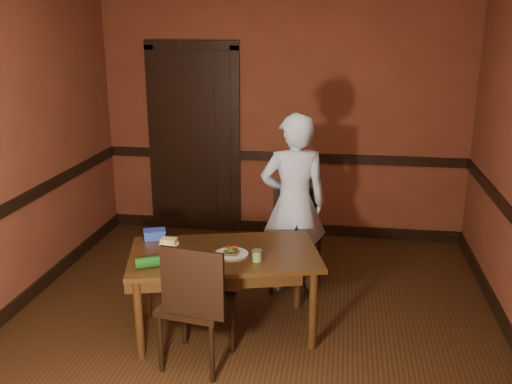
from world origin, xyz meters
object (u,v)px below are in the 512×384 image
(chair_near, at_px, (196,302))
(person, at_px, (294,204))
(sauce_jar, at_px, (257,255))
(dining_table, at_px, (225,292))
(food_tub, at_px, (155,234))
(cheese_saucer, at_px, (169,242))
(chair_far, at_px, (296,241))
(sandwich_plate, at_px, (231,253))

(chair_near, relative_size, person, 0.59)
(sauce_jar, bearing_deg, dining_table, 155.55)
(person, xyz_separation_m, food_tub, (-1.06, -0.65, -0.10))
(chair_near, relative_size, cheese_saucer, 5.95)
(chair_far, bearing_deg, sandwich_plate, -107.82)
(chair_far, relative_size, chair_near, 0.95)
(sandwich_plate, relative_size, food_tub, 1.24)
(person, relative_size, cheese_saucer, 10.11)
(food_tub, bearing_deg, dining_table, -39.17)
(chair_near, xyz_separation_m, food_tub, (-0.51, 0.64, 0.23))
(dining_table, xyz_separation_m, sauce_jar, (0.27, -0.12, 0.38))
(chair_far, height_order, sandwich_plate, chair_far)
(dining_table, height_order, sandwich_plate, sandwich_plate)
(dining_table, bearing_deg, sauce_jar, -39.53)
(person, bearing_deg, cheese_saucer, 25.56)
(chair_far, xyz_separation_m, food_tub, (-1.09, -0.66, 0.25))
(chair_far, height_order, cheese_saucer, chair_far)
(chair_far, xyz_separation_m, sandwich_plate, (-0.41, -0.90, 0.23))
(sauce_jar, bearing_deg, chair_far, 78.22)
(chair_near, bearing_deg, food_tub, -42.39)
(dining_table, bearing_deg, person, 46.88)
(dining_table, xyz_separation_m, sandwich_plate, (0.07, -0.05, 0.35))
(chair_far, height_order, food_tub, chair_far)
(dining_table, bearing_deg, chair_far, 45.83)
(person, bearing_deg, chair_far, -173.35)
(chair_near, height_order, food_tub, chair_near)
(chair_near, relative_size, food_tub, 4.63)
(chair_near, distance_m, sauce_jar, 0.55)
(sauce_jar, bearing_deg, cheese_saucer, 163.90)
(cheese_saucer, bearing_deg, food_tub, 145.01)
(sauce_jar, xyz_separation_m, cheese_saucer, (-0.73, 0.21, -0.02))
(chair_far, distance_m, sauce_jar, 1.03)
(person, xyz_separation_m, sandwich_plate, (-0.38, -0.89, -0.12))
(person, relative_size, food_tub, 7.87)
(sandwich_plate, height_order, sauce_jar, sauce_jar)
(dining_table, distance_m, food_tub, 0.74)
(dining_table, height_order, cheese_saucer, cheese_saucer)
(chair_far, relative_size, sauce_jar, 10.61)
(chair_near, xyz_separation_m, cheese_saucer, (-0.35, 0.54, 0.21))
(person, height_order, cheese_saucer, person)
(sandwich_plate, bearing_deg, food_tub, 160.04)
(sandwich_plate, bearing_deg, dining_table, 141.69)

